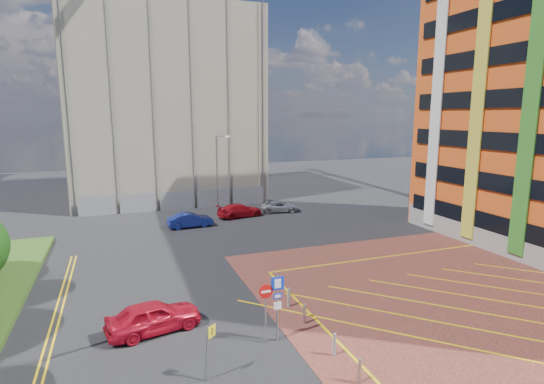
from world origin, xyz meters
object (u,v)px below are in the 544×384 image
sign_cluster (273,301)px  car_red_back (240,210)px  lamp_back (218,170)px  car_red_left (154,317)px  car_blue_back (190,220)px  warning_sign (208,346)px  car_silver_back (280,207)px

sign_cluster → car_red_back: sign_cluster is taller
sign_cluster → lamp_back: bearing=82.0°
lamp_back → car_red_left: size_ratio=1.84×
car_red_left → car_blue_back: size_ratio=1.08×
warning_sign → car_red_back: 26.58m
car_red_left → car_silver_back: 25.89m
lamp_back → car_blue_back: (-3.99, -5.86, -3.69)m
warning_sign → car_red_back: size_ratio=0.49×
car_silver_back → car_red_left: bearing=155.8°
lamp_back → warning_sign: lamp_back is taller
sign_cluster → car_silver_back: bearing=68.1°
sign_cluster → car_silver_back: size_ratio=0.79×
car_blue_back → car_silver_back: car_blue_back is taller
car_red_back → car_red_left: bearing=143.6°
car_red_back → lamp_back: bearing=10.2°
warning_sign → car_red_back: bearing=71.5°
lamp_back → car_silver_back: (5.92, -2.87, -3.80)m
car_blue_back → car_silver_back: (9.90, 3.00, -0.10)m
car_red_left → car_silver_back: bearing=-46.4°
car_red_left → car_red_back: bearing=-38.0°
warning_sign → car_red_left: 4.92m
lamp_back → sign_cluster: (-3.78, -27.02, -2.41)m
sign_cluster → car_red_back: bearing=77.6°
sign_cluster → car_blue_back: sign_cluster is taller
lamp_back → car_red_back: size_ratio=1.74×
sign_cluster → car_red_back: size_ratio=0.70×
car_red_left → car_blue_back: car_red_left is taller
lamp_back → car_blue_back: bearing=-124.2°
warning_sign → car_blue_back: 23.15m
lamp_back → car_red_back: bearing=-69.5°
sign_cluster → car_blue_back: bearing=90.5°
car_red_left → car_silver_back: car_red_left is taller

